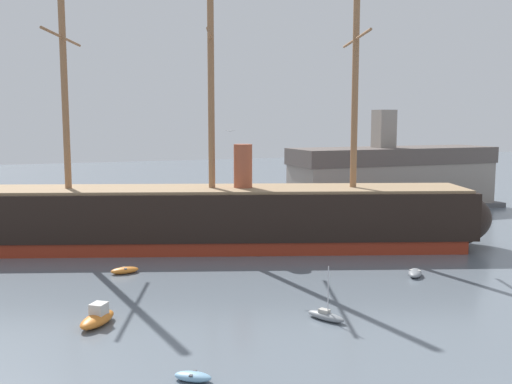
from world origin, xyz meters
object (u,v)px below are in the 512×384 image
motorboat_mid_left (98,318)px  motorboat_alongside_stern (394,245)px  tall_ship (212,216)px  sailboat_near_centre (326,316)px  dinghy_far_right (387,224)px  dinghy_foreground_left (193,377)px  dinghy_mid_right (415,273)px  seagull_in_flight (230,131)px  dinghy_alongside_bow (125,270)px  dockside_warehouse_right (393,178)px  motorboat_distant_centre (186,220)px

motorboat_mid_left → motorboat_alongside_stern: (36.81, 14.09, -0.02)m
tall_ship → sailboat_near_centre: 28.35m
tall_ship → dinghy_far_right: size_ratio=29.34×
motorboat_alongside_stern → dinghy_foreground_left: bearing=-141.1°
motorboat_mid_left → dinghy_mid_right: (31.62, 2.81, -0.24)m
motorboat_alongside_stern → dinghy_far_right: motorboat_alongside_stern is taller
sailboat_near_centre → seagull_in_flight: (-2.21, 16.95, 14.31)m
dinghy_alongside_bow → dinghy_foreground_left: bearing=-89.7°
motorboat_alongside_stern → dockside_warehouse_right: 33.80m
dinghy_mid_right → motorboat_distant_centre: (-14.36, 37.04, 0.27)m
motorboat_distant_centre → dockside_warehouse_right: 38.58m
sailboat_near_centre → motorboat_distant_centre: size_ratio=0.99×
motorboat_mid_left → dinghy_far_right: motorboat_mid_left is taller
motorboat_alongside_stern → dinghy_far_right: size_ratio=1.65×
motorboat_mid_left → dinghy_mid_right: size_ratio=1.36×
dinghy_foreground_left → dinghy_mid_right: dinghy_mid_right is taller
motorboat_distant_centre → dinghy_mid_right: bearing=-68.8°
dinghy_foreground_left → sailboat_near_centre: size_ratio=0.57×
tall_ship → motorboat_alongside_stern: size_ratio=17.82×
motorboat_mid_left → motorboat_distant_centre: 43.43m
motorboat_alongside_stern → sailboat_near_centre: bearing=-135.4°
motorboat_mid_left → sailboat_near_centre: bearing=-17.6°
dinghy_alongside_bow → motorboat_distant_centre: motorboat_distant_centre is taller
dinghy_foreground_left → motorboat_mid_left: bearing=110.0°
tall_ship → motorboat_mid_left: size_ratio=17.46×
dinghy_alongside_bow → motorboat_alongside_stern: 32.57m
dinghy_foreground_left → dinghy_alongside_bow: 26.61m
dinghy_alongside_bow → motorboat_distant_centre: size_ratio=0.66×
motorboat_distant_centre → seagull_in_flight: (-2.43, -28.30, 14.07)m
dinghy_foreground_left → dinghy_mid_right: bearing=28.6°
dinghy_mid_right → dinghy_alongside_bow: bearing=156.8°
dinghy_alongside_bow → dinghy_far_right: (40.93, 13.45, -0.06)m
dinghy_mid_right → motorboat_distant_centre: size_ratio=0.69×
tall_ship → motorboat_distant_centre: tall_ship is taller
tall_ship → dinghy_mid_right: tall_ship is taller
motorboat_mid_left → dinghy_alongside_bow: 15.17m
motorboat_alongside_stern → motorboat_mid_left: bearing=-159.1°
tall_ship → sailboat_near_centre: tall_ship is taller
tall_ship → dockside_warehouse_right: 43.71m
dinghy_foreground_left → seagull_in_flight: 29.55m
motorboat_alongside_stern → motorboat_distant_centre: size_ratio=0.92×
dinghy_foreground_left → dinghy_alongside_bow: bearing=90.3°
dinghy_mid_right → motorboat_mid_left: bearing=-174.9°
tall_ship → dinghy_foreground_left: 36.89m
seagull_in_flight → dinghy_mid_right: bearing=-27.5°
dinghy_mid_right → dinghy_alongside_bow: 29.80m
tall_ship → seagull_in_flight: 15.52m
tall_ship → motorboat_distant_centre: size_ratio=16.43×
dinghy_mid_right → seagull_in_flight: size_ratio=3.14×
dinghy_alongside_bow → dockside_warehouse_right: bearing=28.0°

